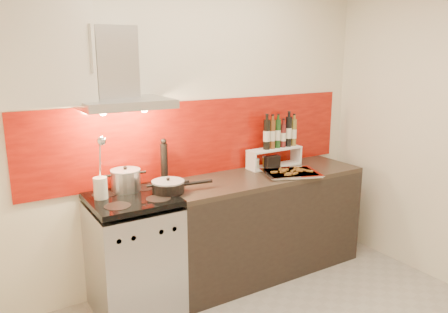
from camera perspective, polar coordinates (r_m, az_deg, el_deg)
back_wall at (r=3.69m, az=-3.68°, el=3.65°), size 3.40×0.02×2.60m
backsplash at (r=3.72m, az=-2.89°, el=2.48°), size 3.00×0.02×0.64m
range_stove at (r=3.41m, az=-11.64°, el=-12.62°), size 0.60×0.60×0.91m
counter at (r=3.94m, az=5.11°, el=-8.62°), size 1.80×0.60×0.90m
range_hood at (r=3.22m, az=-13.63°, el=9.81°), size 0.62×0.50×0.61m
upper_cabinet at (r=3.07m, az=-23.80°, el=12.80°), size 0.70×0.35×0.72m
stock_pot at (r=3.36m, az=-12.70°, el=-3.02°), size 0.22×0.22×0.19m
saute_pan at (r=3.28m, az=-7.16°, el=-3.87°), size 0.47×0.25×0.11m
utensil_jar at (r=3.20m, az=-15.81°, el=-3.13°), size 0.10×0.15×0.47m
pepper_mill at (r=3.48m, az=-7.82°, el=-0.74°), size 0.06×0.06×0.37m
step_shelf at (r=4.02m, az=6.93°, el=1.65°), size 0.54×0.15×0.45m
caddy_box at (r=3.95m, az=6.31°, el=-0.80°), size 0.14×0.06×0.12m
baking_tray at (r=3.80m, az=8.73°, el=-2.11°), size 0.56×0.49×0.03m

